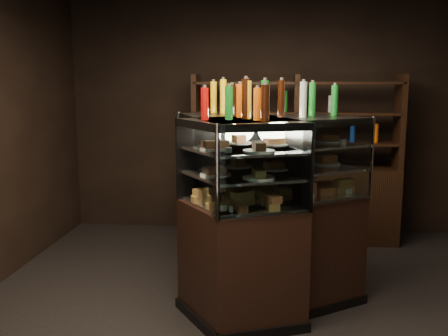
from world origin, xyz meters
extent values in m
plane|color=black|center=(0.00, 0.00, 0.00)|extent=(5.00, 5.00, 0.00)
cube|color=black|center=(0.00, 2.50, 1.50)|extent=(5.00, 0.02, 3.00)
cube|color=black|center=(0.00, -2.50, 1.50)|extent=(5.00, 0.02, 3.00)
cube|color=black|center=(0.11, 0.17, 0.47)|extent=(1.61, 1.41, 0.95)
cube|color=black|center=(0.11, 0.17, 0.04)|extent=(1.66, 1.45, 0.08)
cube|color=black|center=(0.11, 0.17, 1.59)|extent=(1.61, 1.41, 0.06)
cube|color=silver|center=(0.11, 0.17, 0.96)|extent=(1.53, 1.33, 0.02)
cube|color=silver|center=(0.11, 0.17, 1.18)|extent=(1.53, 1.33, 0.02)
cube|color=silver|center=(0.11, 0.17, 1.38)|extent=(1.53, 1.33, 0.02)
cube|color=white|center=(0.31, -0.14, 1.28)|extent=(1.21, 0.82, 0.67)
cylinder|color=silver|center=(0.91, 0.27, 1.28)|extent=(0.03, 0.03, 0.69)
cylinder|color=silver|center=(-0.29, -0.54, 1.28)|extent=(0.03, 0.03, 0.69)
cube|color=black|center=(-0.21, 0.27, 0.47)|extent=(1.19, 1.61, 0.95)
cube|color=black|center=(-0.21, 0.27, 0.04)|extent=(1.23, 1.66, 0.08)
cube|color=black|center=(-0.21, 0.27, 1.59)|extent=(1.19, 1.61, 0.06)
cube|color=silver|center=(-0.21, 0.27, 0.96)|extent=(1.12, 1.54, 0.02)
cube|color=silver|center=(-0.21, 0.27, 1.18)|extent=(1.12, 1.54, 0.02)
cube|color=silver|center=(-0.21, 0.27, 1.38)|extent=(1.12, 1.54, 0.02)
cube|color=white|center=(-0.56, 0.14, 1.28)|extent=(0.52, 1.36, 0.67)
cylinder|color=silver|center=(-0.29, -0.54, 1.28)|extent=(0.03, 0.03, 0.69)
cylinder|color=silver|center=(-0.81, 0.82, 1.28)|extent=(0.03, 0.03, 0.69)
cube|color=#CE7A4A|center=(-0.38, -0.20, 1.00)|extent=(0.20, 0.18, 0.06)
cube|color=#CE7A4A|center=(-0.21, -0.09, 1.00)|extent=(0.20, 0.18, 0.06)
cube|color=#CE7A4A|center=(-0.04, 0.02, 1.00)|extent=(0.20, 0.18, 0.06)
cube|color=#CE7A4A|center=(0.13, 0.14, 1.00)|extent=(0.20, 0.18, 0.06)
cube|color=#CE7A4A|center=(0.29, 0.25, 1.00)|extent=(0.20, 0.18, 0.06)
cube|color=#CE7A4A|center=(0.46, 0.36, 1.00)|extent=(0.20, 0.18, 0.06)
cube|color=#CE7A4A|center=(0.63, 0.48, 1.00)|extent=(0.20, 0.18, 0.06)
cylinder|color=white|center=(-0.35, -0.14, 1.20)|extent=(0.24, 0.24, 0.02)
cube|color=#CE7A4A|center=(-0.35, -0.14, 1.23)|extent=(0.19, 0.16, 0.05)
cylinder|color=white|center=(0.11, 0.17, 1.20)|extent=(0.24, 0.24, 0.02)
cube|color=#CE7A4A|center=(0.11, 0.17, 1.23)|extent=(0.19, 0.16, 0.05)
cylinder|color=white|center=(0.56, 0.47, 1.20)|extent=(0.24, 0.24, 0.02)
cube|color=#CE7A4A|center=(0.56, 0.47, 1.23)|extent=(0.19, 0.16, 0.05)
cylinder|color=white|center=(-0.35, -0.14, 1.40)|extent=(0.24, 0.24, 0.02)
cube|color=#CE7A4A|center=(-0.35, -0.14, 1.43)|extent=(0.19, 0.16, 0.05)
cylinder|color=white|center=(0.11, 0.17, 1.40)|extent=(0.24, 0.24, 0.02)
cube|color=#CE7A4A|center=(0.11, 0.17, 1.43)|extent=(0.19, 0.16, 0.05)
cylinder|color=white|center=(0.56, 0.47, 1.40)|extent=(0.24, 0.24, 0.02)
cube|color=#CE7A4A|center=(0.56, 0.47, 1.43)|extent=(0.19, 0.16, 0.05)
cube|color=#CE7A4A|center=(-0.46, 0.82, 1.00)|extent=(0.15, 0.20, 0.06)
cube|color=#CE7A4A|center=(-0.39, 0.63, 1.00)|extent=(0.15, 0.20, 0.06)
cube|color=#CE7A4A|center=(-0.32, 0.44, 1.00)|extent=(0.15, 0.20, 0.06)
cube|color=#CE7A4A|center=(-0.24, 0.25, 1.00)|extent=(0.15, 0.20, 0.06)
cube|color=#CE7A4A|center=(-0.17, 0.06, 1.00)|extent=(0.15, 0.20, 0.06)
cube|color=#CE7A4A|center=(-0.10, -0.13, 1.00)|extent=(0.15, 0.20, 0.06)
cube|color=#CE7A4A|center=(-0.03, -0.32, 1.00)|extent=(0.15, 0.20, 0.06)
cylinder|color=white|center=(-0.41, 0.78, 1.20)|extent=(0.24, 0.24, 0.02)
cube|color=#CE7A4A|center=(-0.41, 0.78, 1.23)|extent=(0.14, 0.19, 0.05)
cylinder|color=white|center=(-0.21, 0.27, 1.20)|extent=(0.24, 0.24, 0.02)
cube|color=#CE7A4A|center=(-0.21, 0.27, 1.23)|extent=(0.14, 0.19, 0.05)
cylinder|color=white|center=(-0.02, -0.25, 1.20)|extent=(0.24, 0.24, 0.02)
cube|color=#CE7A4A|center=(-0.02, -0.25, 1.23)|extent=(0.14, 0.19, 0.05)
cylinder|color=white|center=(-0.41, 0.78, 1.40)|extent=(0.24, 0.24, 0.02)
cube|color=#CE7A4A|center=(-0.41, 0.78, 1.43)|extent=(0.14, 0.19, 0.05)
cylinder|color=white|center=(-0.21, 0.27, 1.40)|extent=(0.24, 0.24, 0.02)
cube|color=#CE7A4A|center=(-0.21, 0.27, 1.43)|extent=(0.14, 0.19, 0.05)
cylinder|color=white|center=(-0.02, -0.25, 1.40)|extent=(0.24, 0.24, 0.02)
cube|color=#CE7A4A|center=(-0.02, -0.25, 1.43)|extent=(0.14, 0.19, 0.05)
cylinder|color=black|center=(-0.40, -0.17, 1.76)|extent=(0.06, 0.06, 0.28)
cylinder|color=silver|center=(-0.40, -0.17, 1.91)|extent=(0.03, 0.03, 0.02)
cylinder|color=yellow|center=(-0.26, -0.08, 1.76)|extent=(0.06, 0.06, 0.28)
cylinder|color=silver|center=(-0.26, -0.08, 1.91)|extent=(0.03, 0.03, 0.02)
cylinder|color=#D8590A|center=(-0.11, 0.02, 1.76)|extent=(0.06, 0.06, 0.28)
cylinder|color=silver|center=(-0.11, 0.02, 1.91)|extent=(0.03, 0.03, 0.02)
cylinder|color=#B20C0A|center=(0.03, 0.12, 1.76)|extent=(0.06, 0.06, 0.28)
cylinder|color=silver|center=(0.03, 0.12, 1.91)|extent=(0.03, 0.03, 0.02)
cylinder|color=#147223|center=(0.18, 0.22, 1.76)|extent=(0.06, 0.06, 0.28)
cylinder|color=silver|center=(0.18, 0.22, 1.91)|extent=(0.03, 0.03, 0.02)
cylinder|color=#0F38B2|center=(0.32, 0.31, 1.76)|extent=(0.06, 0.06, 0.28)
cylinder|color=silver|center=(0.32, 0.31, 1.91)|extent=(0.03, 0.03, 0.02)
cylinder|color=silver|center=(0.47, 0.41, 1.76)|extent=(0.06, 0.06, 0.28)
cylinder|color=silver|center=(0.47, 0.41, 1.91)|extent=(0.03, 0.03, 0.02)
cylinder|color=black|center=(0.61, 0.51, 1.76)|extent=(0.06, 0.06, 0.28)
cylinder|color=silver|center=(0.61, 0.51, 1.91)|extent=(0.03, 0.03, 0.02)
cylinder|color=black|center=(-0.43, 0.84, 1.76)|extent=(0.06, 0.06, 0.28)
cylinder|color=silver|center=(-0.43, 0.84, 1.91)|extent=(0.03, 0.03, 0.02)
cylinder|color=yellow|center=(-0.36, 0.67, 1.76)|extent=(0.06, 0.06, 0.28)
cylinder|color=silver|center=(-0.36, 0.67, 1.91)|extent=(0.03, 0.03, 0.02)
cylinder|color=#D8590A|center=(-0.30, 0.51, 1.76)|extent=(0.06, 0.06, 0.28)
cylinder|color=silver|center=(-0.30, 0.51, 1.91)|extent=(0.03, 0.03, 0.02)
cylinder|color=#B20C0A|center=(-0.24, 0.35, 1.76)|extent=(0.06, 0.06, 0.28)
cylinder|color=silver|center=(-0.24, 0.35, 1.91)|extent=(0.03, 0.03, 0.02)
cylinder|color=#147223|center=(-0.18, 0.19, 1.76)|extent=(0.06, 0.06, 0.28)
cylinder|color=silver|center=(-0.18, 0.19, 1.91)|extent=(0.03, 0.03, 0.02)
cylinder|color=#0F38B2|center=(-0.12, 0.02, 1.76)|extent=(0.06, 0.06, 0.28)
cylinder|color=silver|center=(-0.12, 0.02, 1.91)|extent=(0.03, 0.03, 0.02)
cylinder|color=silver|center=(-0.06, -0.14, 1.76)|extent=(0.06, 0.06, 0.28)
cylinder|color=silver|center=(-0.06, -0.14, 1.91)|extent=(0.03, 0.03, 0.02)
cylinder|color=black|center=(0.00, -0.30, 1.76)|extent=(0.06, 0.06, 0.28)
cylinder|color=silver|center=(0.00, -0.30, 1.91)|extent=(0.03, 0.03, 0.02)
cylinder|color=black|center=(0.65, 1.13, 0.08)|extent=(0.21, 0.21, 0.16)
cone|color=#195829|center=(0.65, 1.13, 0.38)|extent=(0.32, 0.32, 0.44)
cone|color=#195829|center=(0.65, 1.13, 0.53)|extent=(0.25, 0.25, 0.31)
cube|color=black|center=(0.37, 2.05, 0.45)|extent=(2.45, 0.43, 0.90)
cube|color=black|center=(-0.83, 2.06, 1.45)|extent=(0.06, 0.38, 1.10)
cube|color=black|center=(0.37, 2.05, 1.45)|extent=(0.06, 0.38, 1.10)
cube|color=black|center=(1.56, 2.04, 1.45)|extent=(0.06, 0.38, 1.10)
cube|color=black|center=(0.37, 2.05, 1.20)|extent=(2.40, 0.39, 0.03)
cube|color=black|center=(0.37, 2.05, 1.55)|extent=(2.40, 0.39, 0.03)
cube|color=black|center=(0.37, 2.05, 1.90)|extent=(2.40, 0.39, 0.03)
cylinder|color=black|center=(-0.56, 2.06, 1.32)|extent=(0.06, 0.06, 0.22)
cylinder|color=yellow|center=(-0.30, 2.05, 1.32)|extent=(0.06, 0.06, 0.22)
cylinder|color=#D8590A|center=(-0.03, 2.05, 1.32)|extent=(0.06, 0.06, 0.22)
cylinder|color=#B20C0A|center=(0.24, 2.05, 1.32)|extent=(0.06, 0.06, 0.22)
cylinder|color=#147223|center=(0.50, 2.05, 1.32)|extent=(0.06, 0.06, 0.22)
cylinder|color=#0F38B2|center=(0.77, 2.05, 1.32)|extent=(0.06, 0.06, 0.22)
cylinder|color=silver|center=(1.03, 2.05, 1.32)|extent=(0.06, 0.06, 0.22)
cylinder|color=black|center=(1.30, 2.04, 1.32)|extent=(0.06, 0.06, 0.22)
camera|label=1|loc=(0.06, -3.92, 1.89)|focal=40.00mm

